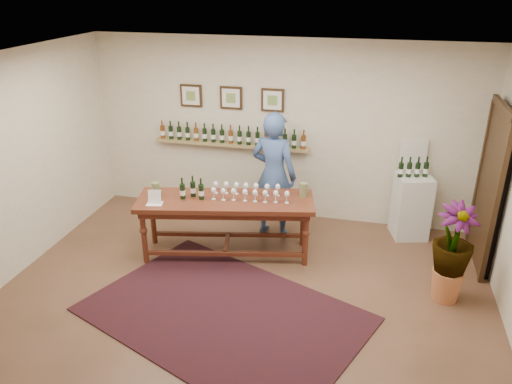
% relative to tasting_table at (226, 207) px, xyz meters
% --- Properties ---
extents(ground, '(6.00, 6.00, 0.00)m').
position_rel_tasting_table_xyz_m(ground, '(0.49, -1.05, -0.72)').
color(ground, brown).
rests_on(ground, ground).
extents(room_shell, '(6.00, 6.00, 6.00)m').
position_rel_tasting_table_xyz_m(room_shell, '(2.60, 0.81, 0.40)').
color(room_shell, beige).
rests_on(room_shell, ground).
extents(rug, '(3.64, 3.09, 0.02)m').
position_rel_tasting_table_xyz_m(rug, '(0.36, -1.34, -0.71)').
color(rug, '#4D180D').
rests_on(rug, ground).
extents(tasting_table, '(2.48, 1.23, 0.84)m').
position_rel_tasting_table_xyz_m(tasting_table, '(0.00, 0.00, 0.00)').
color(tasting_table, '#471511').
rests_on(tasting_table, ground).
extents(table_glasses, '(1.32, 0.45, 0.18)m').
position_rel_tasting_table_xyz_m(table_glasses, '(0.25, 0.11, 0.22)').
color(table_glasses, white).
rests_on(table_glasses, tasting_table).
extents(table_bottles, '(0.32, 0.22, 0.32)m').
position_rel_tasting_table_xyz_m(table_bottles, '(-0.44, -0.06, 0.28)').
color(table_bottles, black).
rests_on(table_bottles, tasting_table).
extents(pitcher_left, '(0.15, 0.15, 0.20)m').
position_rel_tasting_table_xyz_m(pitcher_left, '(-0.94, -0.13, 0.23)').
color(pitcher_left, '#666A42').
rests_on(pitcher_left, tasting_table).
extents(pitcher_right, '(0.13, 0.13, 0.19)m').
position_rel_tasting_table_xyz_m(pitcher_right, '(1.01, 0.33, 0.22)').
color(pitcher_right, '#666A42').
rests_on(pitcher_right, tasting_table).
extents(menu_card, '(0.23, 0.19, 0.19)m').
position_rel_tasting_table_xyz_m(menu_card, '(-0.86, -0.35, 0.22)').
color(menu_card, silver).
rests_on(menu_card, tasting_table).
extents(display_pedestal, '(0.59, 0.59, 0.96)m').
position_rel_tasting_table_xyz_m(display_pedestal, '(2.50, 1.16, -0.24)').
color(display_pedestal, silver).
rests_on(display_pedestal, ground).
extents(pedestal_bottles, '(0.27, 0.14, 0.27)m').
position_rel_tasting_table_xyz_m(pedestal_bottles, '(2.46, 1.13, 0.37)').
color(pedestal_bottles, black).
rests_on(pedestal_bottles, display_pedestal).
extents(info_sign, '(0.39, 0.12, 0.54)m').
position_rel_tasting_table_xyz_m(info_sign, '(2.45, 1.32, 0.51)').
color(info_sign, silver).
rests_on(info_sign, display_pedestal).
extents(potted_plant, '(0.72, 0.72, 1.08)m').
position_rel_tasting_table_xyz_m(potted_plant, '(2.88, -0.40, -0.09)').
color(potted_plant, '#BF6C3F').
rests_on(potted_plant, ground).
extents(person, '(0.77, 0.59, 1.89)m').
position_rel_tasting_table_xyz_m(person, '(0.51, 0.74, 0.23)').
color(person, '#364F80').
rests_on(person, ground).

